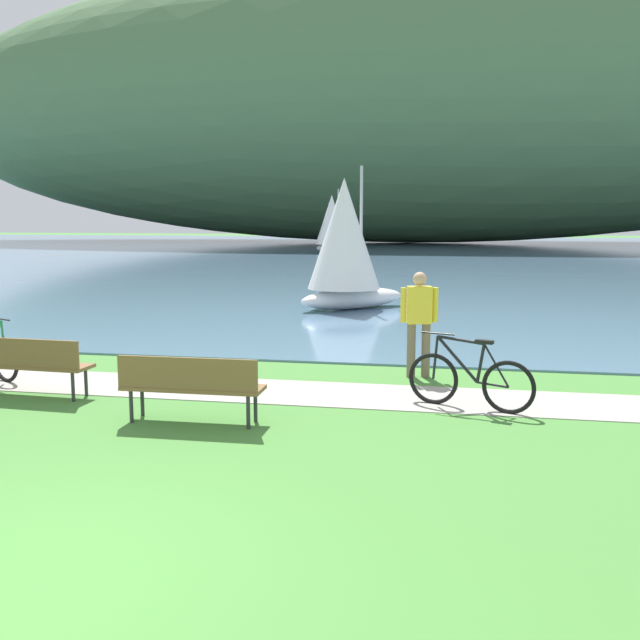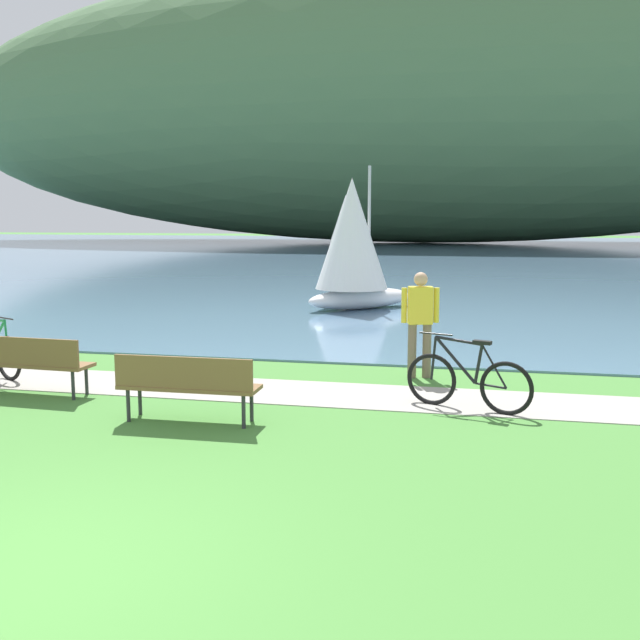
{
  "view_description": "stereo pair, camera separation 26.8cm",
  "coord_description": "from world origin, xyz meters",
  "views": [
    {
      "loc": [
        3.08,
        -4.4,
        2.59
      ],
      "look_at": [
        0.94,
        6.6,
        1.0
      ],
      "focal_mm": 41.13,
      "sensor_mm": 36.0,
      "label": 1
    },
    {
      "loc": [
        3.34,
        -4.35,
        2.59
      ],
      "look_at": [
        0.94,
        6.6,
        1.0
      ],
      "focal_mm": 41.13,
      "sensor_mm": 36.0,
      "label": 2
    }
  ],
  "objects": [
    {
      "name": "park_bench_near_camera",
      "position": [
        -3.02,
        4.94,
        0.52
      ],
      "size": [
        1.82,
        0.56,
        0.88
      ],
      "color": "brown",
      "rests_on": "ground"
    },
    {
      "name": "bicycle_leaning_near_bench",
      "position": [
        3.22,
        5.47,
        0.4
      ],
      "size": [
        1.7,
        0.62,
        1.01
      ],
      "color": "black",
      "rests_on": "ground"
    },
    {
      "name": "person_at_shoreline",
      "position": [
        2.42,
        7.35,
        0.98
      ],
      "size": [
        0.59,
        0.31,
        1.71
      ],
      "color": "#72604C",
      "rests_on": "ground"
    },
    {
      "name": "park_bench_further_along",
      "position": [
        -0.22,
        4.07,
        0.52
      ],
      "size": [
        1.81,
        0.5,
        0.88
      ],
      "color": "brown",
      "rests_on": "ground"
    },
    {
      "name": "sailboat_mid_bay",
      "position": [
        -5.72,
        45.19,
        2.09
      ],
      "size": [
        3.61,
        3.3,
        4.36
      ],
      "color": "white",
      "rests_on": "bay_water"
    },
    {
      "name": "bay_water",
      "position": [
        0.0,
        48.1,
        0.02
      ],
      "size": [
        180.0,
        80.0,
        0.04
      ],
      "primitive_type": "cube",
      "color": "#5B7F9E",
      "rests_on": "ground"
    },
    {
      "name": "distant_hillside",
      "position": [
        -2.27,
        67.19,
        13.25
      ],
      "size": [
        100.36,
        28.0,
        26.43
      ],
      "primitive_type": "ellipsoid",
      "color": "#4C7047",
      "rests_on": "bay_water"
    },
    {
      "name": "shoreline_path",
      "position": [
        0.0,
        5.92,
        0.01
      ],
      "size": [
        60.0,
        1.5,
        0.01
      ],
      "primitive_type": "cube",
      "color": "#A39E93",
      "rests_on": "ground"
    },
    {
      "name": "sailboat_toward_hillside",
      "position": [
        -0.08,
        15.41,
        1.88
      ],
      "size": [
        3.15,
        3.1,
        3.91
      ],
      "color": "white",
      "rests_on": "bay_water"
    },
    {
      "name": "ground_plane",
      "position": [
        0.0,
        0.0,
        0.0
      ],
      "size": [
        200.0,
        200.0,
        0.0
      ],
      "primitive_type": "plane",
      "color": "#478438"
    }
  ]
}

